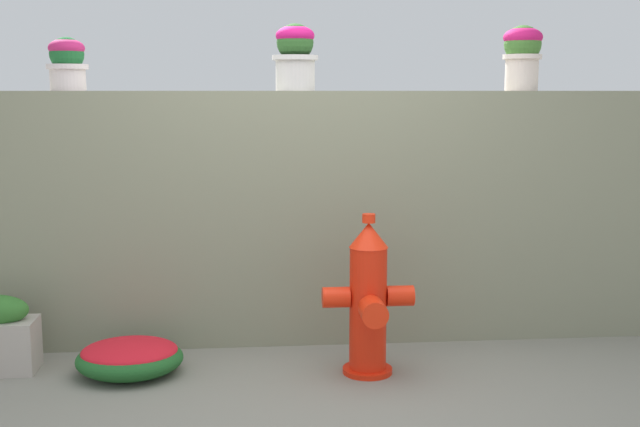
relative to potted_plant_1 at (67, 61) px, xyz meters
name	(u,v)px	position (x,y,z in m)	size (l,w,h in m)	color
ground_plane	(318,409)	(1.44, -1.20, -1.81)	(24.00, 24.00, 0.00)	gray
stone_wall	(302,218)	(1.44, 0.00, -0.99)	(6.40, 0.30, 1.63)	gray
potted_plant_1	(67,61)	(0.00, 0.00, 0.00)	(0.25, 0.25, 0.33)	silver
potted_plant_2	(295,53)	(1.40, 0.00, 0.05)	(0.29, 0.29, 0.42)	silver
potted_plant_3	(522,52)	(2.87, 0.01, 0.07)	(0.25, 0.25, 0.42)	beige
fire_hydrant	(368,302)	(1.78, -0.70, -1.38)	(0.53, 0.42, 0.94)	red
flower_bush_left	(130,357)	(0.40, -0.59, -1.70)	(0.61, 0.55, 0.21)	#1E5824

